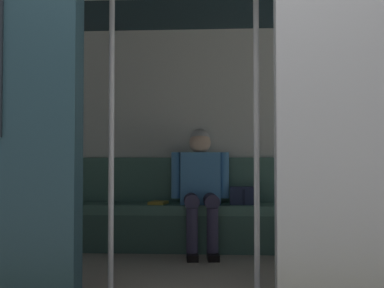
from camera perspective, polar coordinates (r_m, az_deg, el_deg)
The scene contains 7 objects.
train_car at distance 3.81m, azimuth -1.39°, elevation 8.10°, with size 6.40×2.63×2.34m.
bench_seat at distance 4.74m, azimuth 0.55°, elevation -8.30°, with size 3.31×0.44×0.45m.
person_seated at distance 4.66m, azimuth 0.99°, elevation -4.39°, with size 0.55×0.70×1.18m.
handbag at distance 4.74m, azimuth 6.00°, elevation -5.98°, with size 0.26×0.15×0.17m.
book at distance 4.77m, azimuth -3.93°, elevation -6.82°, with size 0.15×0.22×0.03m, color gold.
grab_pole_door at distance 3.17m, azimuth -9.36°, elevation 2.18°, with size 0.04×0.04×2.20m, color silver.
grab_pole_far at distance 3.11m, azimuth 7.51°, elevation 2.26°, with size 0.04×0.04×2.20m, color silver.
Camera 1 is at (-0.25, 2.58, 0.88)m, focal length 45.86 mm.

